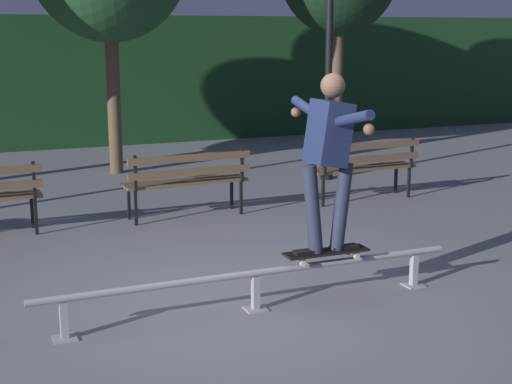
{
  "coord_description": "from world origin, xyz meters",
  "views": [
    {
      "loc": [
        -2.34,
        -5.85,
        2.36
      ],
      "look_at": [
        0.34,
        0.56,
        0.85
      ],
      "focal_mm": 52.5,
      "sensor_mm": 36.0,
      "label": 1
    }
  ],
  "objects_px": {
    "lamp_post_right": "(330,22)",
    "skateboarder": "(329,148)",
    "park_bench_left_center": "(187,177)",
    "park_bench_right_center": "(365,163)",
    "skateboard": "(326,252)",
    "grind_rail": "(256,279)"
  },
  "relations": [
    {
      "from": "lamp_post_right",
      "to": "skateboarder",
      "type": "bearing_deg",
      "value": -118.02
    },
    {
      "from": "park_bench_left_center",
      "to": "park_bench_right_center",
      "type": "distance_m",
      "value": 2.59
    },
    {
      "from": "skateboarder",
      "to": "park_bench_right_center",
      "type": "height_order",
      "value": "skateboarder"
    },
    {
      "from": "skateboard",
      "to": "park_bench_right_center",
      "type": "height_order",
      "value": "park_bench_right_center"
    },
    {
      "from": "skateboard",
      "to": "grind_rail",
      "type": "bearing_deg",
      "value": 180.0
    },
    {
      "from": "park_bench_right_center",
      "to": "lamp_post_right",
      "type": "height_order",
      "value": "lamp_post_right"
    },
    {
      "from": "skateboard",
      "to": "park_bench_left_center",
      "type": "distance_m",
      "value": 3.3
    },
    {
      "from": "skateboarder",
      "to": "skateboard",
      "type": "bearing_deg",
      "value": 179.66
    },
    {
      "from": "skateboard",
      "to": "park_bench_left_center",
      "type": "xyz_separation_m",
      "value": [
        -0.24,
        3.29,
        0.1
      ]
    },
    {
      "from": "skateboarder",
      "to": "park_bench_right_center",
      "type": "distance_m",
      "value": 4.13
    },
    {
      "from": "skateboard",
      "to": "park_bench_left_center",
      "type": "relative_size",
      "value": 0.48
    },
    {
      "from": "skateboard",
      "to": "skateboarder",
      "type": "xyz_separation_m",
      "value": [
        0.0,
        -0.0,
        0.94
      ]
    },
    {
      "from": "park_bench_right_center",
      "to": "lamp_post_right",
      "type": "bearing_deg",
      "value": 80.93
    },
    {
      "from": "grind_rail",
      "to": "park_bench_right_center",
      "type": "relative_size",
      "value": 2.35
    },
    {
      "from": "skateboard",
      "to": "skateboarder",
      "type": "distance_m",
      "value": 0.94
    },
    {
      "from": "park_bench_left_center",
      "to": "grind_rail",
      "type": "bearing_deg",
      "value": -97.59
    },
    {
      "from": "skateboard",
      "to": "park_bench_right_center",
      "type": "bearing_deg",
      "value": 54.47
    },
    {
      "from": "skateboard",
      "to": "skateboarder",
      "type": "relative_size",
      "value": 0.5
    },
    {
      "from": "lamp_post_right",
      "to": "skateboard",
      "type": "bearing_deg",
      "value": -118.04
    },
    {
      "from": "grind_rail",
      "to": "skateboard",
      "type": "relative_size",
      "value": 4.86
    },
    {
      "from": "grind_rail",
      "to": "skateboard",
      "type": "height_order",
      "value": "skateboard"
    },
    {
      "from": "grind_rail",
      "to": "lamp_post_right",
      "type": "bearing_deg",
      "value": 56.13
    }
  ]
}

